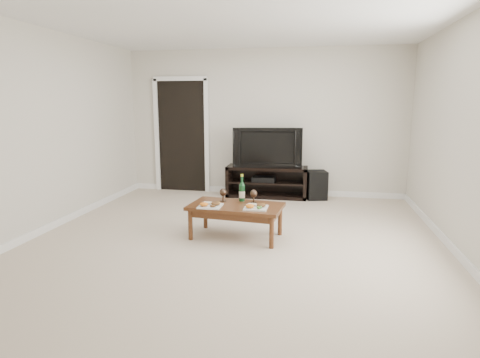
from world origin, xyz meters
The scene contains 14 objects.
floor centered at (0.00, 0.00, 0.00)m, with size 5.50×5.50×0.00m, color beige.
back_wall centered at (0.00, 2.77, 1.30)m, with size 5.00×0.04×2.60m, color beige.
ceiling centered at (0.00, 0.00, 2.62)m, with size 5.00×5.50×0.04m, color white.
doorway centered at (-1.55, 2.73, 1.02)m, with size 0.90×0.02×2.05m, color black.
media_console centered at (0.09, 2.50, 0.28)m, with size 1.42×0.45×0.55m, color black.
television centered at (0.09, 2.50, 0.89)m, with size 1.20×0.16×0.69m, color black.
av_receiver centered at (0.04, 2.48, 0.33)m, with size 0.40×0.30×0.08m, color black.
subwoofer centered at (0.97, 2.50, 0.25)m, with size 0.33×0.33×0.50m, color black.
coffee_table centered at (-0.01, 0.25, 0.21)m, with size 1.14×0.62×0.42m, color #572F18.
plate_left centered at (-0.30, 0.10, 0.45)m, with size 0.27×0.27×0.07m, color white.
plate_right centered at (0.26, 0.12, 0.45)m, with size 0.27×0.27×0.07m, color white.
wine_bottle centered at (0.02, 0.45, 0.59)m, with size 0.07×0.07×0.35m, color #0E3619.
goblet_left centered at (-0.21, 0.39, 0.51)m, with size 0.09×0.09×0.17m, color #3D2C21, non-canonical shape.
goblet_right centered at (0.19, 0.39, 0.51)m, with size 0.09×0.09×0.17m, color #3D2C21, non-canonical shape.
Camera 1 is at (0.94, -4.46, 1.67)m, focal length 30.00 mm.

